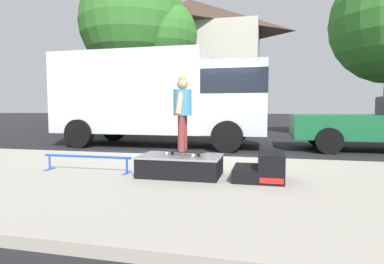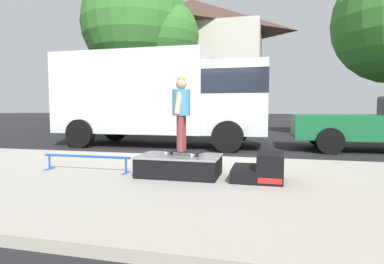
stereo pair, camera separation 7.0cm
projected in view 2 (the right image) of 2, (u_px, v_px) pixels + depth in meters
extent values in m
plane|color=black|center=(205.00, 157.00, 7.93)|extent=(140.00, 140.00, 0.00)
cube|color=#A8A093|center=(169.00, 182.00, 5.02)|extent=(50.00, 5.00, 0.12)
cube|color=black|center=(179.00, 165.00, 5.20)|extent=(1.33, 0.80, 0.34)
cube|color=gray|center=(179.00, 156.00, 5.19)|extent=(1.35, 0.82, 0.03)
cube|color=black|center=(245.00, 173.00, 4.95)|extent=(0.39, 0.79, 0.19)
cube|color=black|center=(270.00, 167.00, 4.85)|extent=(0.39, 0.79, 0.43)
cube|color=red|center=(270.00, 181.00, 4.48)|extent=(0.34, 0.01, 0.08)
cylinder|color=blue|center=(86.00, 156.00, 5.56)|extent=(1.69, 0.04, 0.04)
cylinder|color=blue|center=(49.00, 162.00, 5.75)|extent=(0.04, 0.04, 0.27)
cube|color=blue|center=(50.00, 169.00, 5.76)|extent=(0.06, 0.28, 0.01)
cylinder|color=blue|center=(126.00, 166.00, 5.39)|extent=(0.04, 0.04, 0.27)
cube|color=blue|center=(126.00, 173.00, 5.40)|extent=(0.06, 0.28, 0.01)
cube|color=black|center=(181.00, 151.00, 5.23)|extent=(0.81, 0.38, 0.02)
cylinder|color=silver|center=(197.00, 154.00, 5.20)|extent=(0.06, 0.04, 0.05)
cylinder|color=silver|center=(192.00, 155.00, 5.04)|extent=(0.06, 0.04, 0.05)
cylinder|color=silver|center=(172.00, 152.00, 5.43)|extent=(0.06, 0.04, 0.05)
cylinder|color=silver|center=(166.00, 153.00, 5.27)|extent=(0.06, 0.04, 0.05)
cylinder|color=brown|center=(183.00, 133.00, 5.28)|extent=(0.12, 0.12, 0.59)
cylinder|color=brown|center=(180.00, 134.00, 5.14)|extent=(0.12, 0.12, 0.59)
cylinder|color=#3F8CBF|center=(181.00, 103.00, 5.17)|extent=(0.30, 0.30, 0.43)
cylinder|color=tan|center=(184.00, 103.00, 5.36)|extent=(0.09, 0.26, 0.41)
cylinder|color=tan|center=(178.00, 103.00, 4.99)|extent=(0.09, 0.26, 0.41)
sphere|color=tan|center=(181.00, 84.00, 5.15)|extent=(0.19, 0.19, 0.19)
sphere|color=tan|center=(181.00, 81.00, 5.15)|extent=(0.16, 0.16, 0.16)
cube|color=silver|center=(136.00, 94.00, 10.61)|extent=(5.00, 2.35, 2.60)
cube|color=silver|center=(237.00, 99.00, 9.81)|extent=(1.90, 2.16, 2.20)
cube|color=black|center=(238.00, 83.00, 9.77)|extent=(1.92, 2.19, 0.70)
cylinder|color=black|center=(236.00, 131.00, 11.07)|extent=(0.90, 0.28, 0.90)
cylinder|color=black|center=(228.00, 137.00, 8.79)|extent=(0.90, 0.28, 0.90)
cylinder|color=black|center=(115.00, 129.00, 12.17)|extent=(0.90, 0.28, 0.90)
cylinder|color=black|center=(80.00, 134.00, 9.89)|extent=(0.90, 0.28, 0.90)
cube|color=#196638|center=(338.00, 126.00, 9.26)|extent=(2.60, 1.85, 0.70)
cylinder|color=black|center=(319.00, 135.00, 10.28)|extent=(0.72, 0.24, 0.72)
cylinder|color=black|center=(330.00, 141.00, 8.48)|extent=(0.72, 0.24, 0.72)
cylinder|color=brown|center=(137.00, 96.00, 15.92)|extent=(0.56, 0.56, 3.76)
sphere|color=#387A2D|center=(136.00, 24.00, 15.64)|extent=(5.35, 5.35, 5.35)
sphere|color=#387A2D|center=(164.00, 36.00, 15.35)|extent=(3.48, 3.48, 3.48)
cube|color=beige|center=(192.00, 82.00, 20.81)|extent=(9.00, 7.50, 6.00)
cube|color=#B2ADA3|center=(174.00, 106.00, 17.05)|extent=(9.00, 0.50, 2.80)
pyramid|color=#473328|center=(192.00, 18.00, 20.49)|extent=(9.54, 7.95, 2.40)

